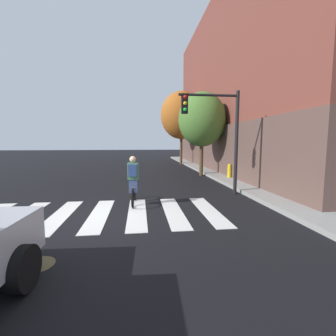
{
  "coord_description": "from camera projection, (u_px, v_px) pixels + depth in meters",
  "views": [
    {
      "loc": [
        1.28,
        -7.05,
        2.16
      ],
      "look_at": [
        2.45,
        2.65,
        1.08
      ],
      "focal_mm": 25.11,
      "sensor_mm": 36.0,
      "label": 1
    }
  ],
  "objects": [
    {
      "name": "traffic_light_near",
      "position": [
        217.0,
        125.0,
        9.39
      ],
      "size": [
        2.47,
        0.28,
        4.2
      ],
      "color": "black",
      "rests_on": "ground"
    },
    {
      "name": "fire_hydrant",
      "position": [
        229.0,
        171.0,
        13.41
      ],
      "size": [
        0.33,
        0.22,
        0.78
      ],
      "color": "gold",
      "rests_on": "sidewalk"
    },
    {
      "name": "cyclist",
      "position": [
        133.0,
        181.0,
        8.03
      ],
      "size": [
        0.37,
        1.71,
        1.69
      ],
      "color": "black",
      "rests_on": "ground"
    },
    {
      "name": "street_tree_near",
      "position": [
        202.0,
        120.0,
        14.82
      ],
      "size": [
        2.98,
        2.98,
        5.3
      ],
      "color": "#4C3823",
      "rests_on": "ground"
    },
    {
      "name": "corner_building",
      "position": [
        326.0,
        90.0,
        18.72
      ],
      "size": [
        19.37,
        23.28,
        12.68
      ],
      "color": "brown",
      "rests_on": "ground"
    },
    {
      "name": "ground_plane",
      "position": [
        98.0,
        214.0,
        7.04
      ],
      "size": [
        120.0,
        120.0,
        0.0
      ],
      "primitive_type": "plane",
      "color": "black"
    },
    {
      "name": "manhole_cover",
      "position": [
        36.0,
        265.0,
        4.14
      ],
      "size": [
        0.64,
        0.64,
        0.01
      ],
      "primitive_type": "cylinder",
      "color": "#473D1E",
      "rests_on": "ground"
    },
    {
      "name": "crosswalk_stripes",
      "position": [
        100.0,
        214.0,
        7.04
      ],
      "size": [
        7.27,
        3.26,
        0.01
      ],
      "color": "silver",
      "rests_on": "ground"
    },
    {
      "name": "street_tree_mid",
      "position": [
        181.0,
        115.0,
        22.18
      ],
      "size": [
        3.89,
        3.89,
        6.92
      ],
      "color": "#4C3823",
      "rests_on": "ground"
    }
  ]
}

